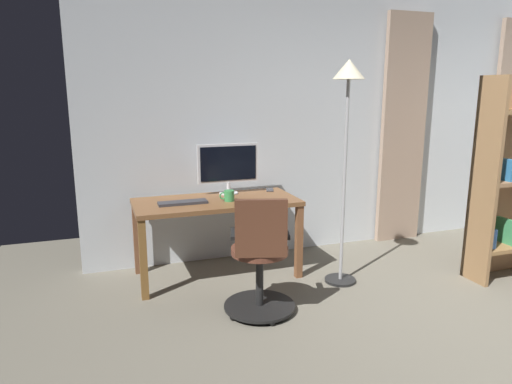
% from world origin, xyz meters
% --- Properties ---
extents(back_room_partition, '(5.84, 0.10, 2.77)m').
position_xyz_m(back_room_partition, '(0.00, -2.67, 1.39)').
color(back_room_partition, silver).
rests_on(back_room_partition, ground).
extents(curtain_left_panel, '(0.38, 0.06, 2.51)m').
position_xyz_m(curtain_left_panel, '(-2.00, -2.56, 1.25)').
color(curtain_left_panel, tan).
rests_on(curtain_left_panel, ground).
extents(curtain_right_panel, '(0.55, 0.06, 2.51)m').
position_xyz_m(curtain_right_panel, '(-0.53, -2.56, 1.25)').
color(curtain_right_panel, tan).
rests_on(curtain_right_panel, ground).
extents(desk, '(1.47, 0.67, 0.72)m').
position_xyz_m(desk, '(1.72, -2.18, 0.63)').
color(desk, brown).
rests_on(desk, ground).
extents(office_chair, '(0.56, 0.56, 0.95)m').
position_xyz_m(office_chair, '(1.61, -1.32, 0.44)').
color(office_chair, black).
rests_on(office_chair, ground).
extents(computer_monitor, '(0.59, 0.18, 0.48)m').
position_xyz_m(computer_monitor, '(1.54, -2.40, 1.00)').
color(computer_monitor, silver).
rests_on(computer_monitor, desk).
extents(computer_keyboard, '(0.43, 0.13, 0.02)m').
position_xyz_m(computer_keyboard, '(2.03, -2.13, 0.73)').
color(computer_keyboard, '#333338').
rests_on(computer_keyboard, desk).
extents(cell_phone_by_monitor, '(0.11, 0.16, 0.01)m').
position_xyz_m(cell_phone_by_monitor, '(1.12, -2.41, 0.73)').
color(cell_phone_by_monitor, '#333338').
rests_on(cell_phone_by_monitor, desk).
extents(mug_tea, '(0.13, 0.09, 0.10)m').
position_xyz_m(mug_tea, '(1.62, -2.10, 0.77)').
color(mug_tea, '#3D9951').
rests_on(mug_tea, desk).
extents(floor_lamp, '(0.28, 0.28, 1.94)m').
position_xyz_m(floor_lamp, '(0.71, -1.67, 1.53)').
color(floor_lamp, black).
rests_on(floor_lamp, ground).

